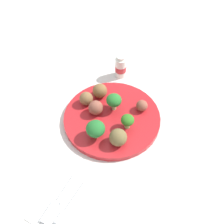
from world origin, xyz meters
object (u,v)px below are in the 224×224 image
at_px(broccoli_floret_near_rim, 96,129).
at_px(meatball_mid_left, 142,106).
at_px(broccoli_floret_center, 114,101).
at_px(fork, 71,205).
at_px(broccoli_floret_back_left, 128,120).
at_px(knife, 59,198).
at_px(yogurt_bottle, 121,67).
at_px(meatball_back_left, 96,108).
at_px(plate, 112,118).
at_px(meatball_front_left, 86,99).
at_px(napkin, 67,200).
at_px(meatball_front_right, 118,137).
at_px(meatball_near_rim, 100,91).

xyz_separation_m(broccoli_floret_near_rim, meatball_mid_left, (-0.14, 0.07, -0.02)).
xyz_separation_m(broccoli_floret_center, fork, (0.30, 0.04, -0.04)).
distance_m(broccoli_floret_back_left, knife, 0.27).
xyz_separation_m(fork, yogurt_bottle, (-0.46, -0.09, 0.03)).
height_order(meatball_back_left, yogurt_bottle, yogurt_bottle).
distance_m(plate, meatball_back_left, 0.06).
relative_size(broccoli_floret_near_rim, meatball_front_left, 1.34).
xyz_separation_m(napkin, knife, (0.01, -0.02, 0.00)).
bearing_deg(yogurt_bottle, meatball_back_left, 3.29).
xyz_separation_m(meatball_front_right, knife, (0.20, -0.06, -0.03)).
bearing_deg(napkin, meatball_front_right, 167.86).
distance_m(meatball_mid_left, meatball_back_left, 0.13).
bearing_deg(broccoli_floret_back_left, meatball_back_left, -93.71).
relative_size(meatball_front_left, fork, 0.33).
xyz_separation_m(napkin, fork, (0.01, 0.02, 0.00)).
relative_size(broccoli_floret_near_rim, fork, 0.45).
bearing_deg(yogurt_bottle, meatball_front_left, -10.48).
xyz_separation_m(plate, knife, (0.27, -0.01, -0.00)).
bearing_deg(meatball_back_left, broccoli_floret_center, 133.49).
xyz_separation_m(broccoli_floret_near_rim, broccoli_floret_center, (-0.11, -0.00, 0.00)).
distance_m(meatball_front_right, meatball_mid_left, 0.14).
distance_m(meatball_mid_left, meatball_front_left, 0.16).
distance_m(broccoli_floret_back_left, napkin, 0.26).
bearing_deg(meatball_near_rim, broccoli_floret_center, 66.12).
distance_m(meatball_back_left, yogurt_bottle, 0.19).
xyz_separation_m(fork, knife, (-0.00, -0.04, -0.00)).
height_order(plate, broccoli_floret_near_rim, broccoli_floret_near_rim).
relative_size(broccoli_floret_center, meatball_mid_left, 1.61).
bearing_deg(plate, broccoli_floret_near_rim, -6.13).
xyz_separation_m(broccoli_floret_center, meatball_front_right, (0.10, 0.06, -0.01)).
bearing_deg(fork, knife, -93.03).
xyz_separation_m(meatball_near_rim, yogurt_bottle, (-0.13, 0.01, -0.00)).
relative_size(meatball_near_rim, fork, 0.37).
distance_m(broccoli_floret_back_left, yogurt_bottle, 0.23).
bearing_deg(broccoli_floret_center, fork, 7.34).
bearing_deg(napkin, broccoli_floret_near_rim, -173.37).
bearing_deg(meatball_near_rim, broccoli_floret_near_rim, 23.75).
relative_size(broccoli_floret_back_left, fork, 0.37).
bearing_deg(fork, broccoli_floret_near_rim, -168.61).
xyz_separation_m(broccoli_floret_near_rim, meatball_back_left, (-0.07, -0.04, -0.01)).
height_order(broccoli_floret_near_rim, yogurt_bottle, yogurt_bottle).
bearing_deg(yogurt_bottle, broccoli_floret_center, 18.23).
xyz_separation_m(broccoli_floret_center, meatball_front_left, (0.02, -0.08, -0.01)).
relative_size(meatball_front_right, meatball_mid_left, 1.43).
bearing_deg(meatball_back_left, broccoli_floret_back_left, 86.29).
height_order(plate, meatball_mid_left, meatball_mid_left).
xyz_separation_m(broccoli_floret_center, meatball_near_rim, (-0.03, -0.06, -0.01)).
bearing_deg(fork, napkin, -115.60).
xyz_separation_m(meatball_mid_left, fork, (0.34, -0.04, -0.03)).
relative_size(plate, napkin, 1.65).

